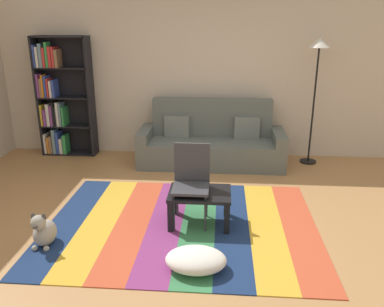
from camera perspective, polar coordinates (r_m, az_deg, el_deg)
The scene contains 11 objects.
ground_plane at distance 4.56m, azimuth -0.17°, elevation -10.04°, with size 14.00×14.00×0.00m, color #B27F4C.
back_wall at distance 6.59m, azimuth 1.63°, elevation 11.40°, with size 6.80×0.10×2.70m, color beige.
rug at distance 4.53m, azimuth -1.47°, elevation -10.20°, with size 3.00×2.31×0.01m.
couch at distance 6.29m, azimuth 2.78°, elevation 1.55°, with size 2.26×0.80×1.00m.
bookshelf at distance 6.95m, azimuth -18.57°, elevation 7.38°, with size 0.90×0.28×1.95m.
coffee_table at distance 4.43m, azimuth 1.12°, elevation -6.38°, with size 0.69×0.50×0.38m.
pouf at distance 3.76m, azimuth 0.56°, elevation -15.05°, with size 0.56×0.42×0.19m, color white.
dog at distance 4.36m, azimuth -20.55°, elevation -10.43°, with size 0.22×0.35×0.40m.
standing_lamp at distance 6.34m, azimuth 17.68°, elevation 12.70°, with size 0.32×0.32×1.94m.
tv_remote at distance 4.39m, azimuth 1.75°, elevation -5.45°, with size 0.04×0.15×0.02m, color black.
folding_chair at distance 4.41m, azimuth -0.09°, elevation -3.40°, with size 0.40×0.40×0.90m.
Camera 1 is at (0.32, -3.98, 2.20)m, focal length 37.07 mm.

